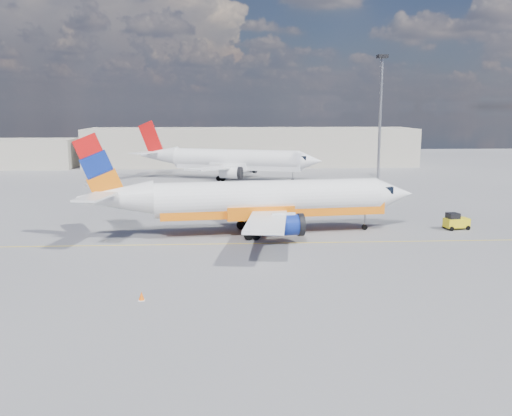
{
  "coord_description": "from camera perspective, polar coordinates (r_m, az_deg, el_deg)",
  "views": [
    {
      "loc": [
        -1.13,
        -48.61,
        12.57
      ],
      "look_at": [
        1.82,
        2.22,
        3.5
      ],
      "focal_mm": 40.0,
      "sensor_mm": 36.0,
      "label": 1
    }
  ],
  "objects": [
    {
      "name": "taxi_line",
      "position": [
        53.13,
        -2.02,
        -3.58
      ],
      "size": [
        70.0,
        0.15,
        0.01
      ],
      "primitive_type": "cube",
      "color": "yellow",
      "rests_on": "ground"
    },
    {
      "name": "ground",
      "position": [
        50.23,
        -1.94,
        -4.4
      ],
      "size": [
        240.0,
        240.0,
        0.0
      ],
      "primitive_type": "plane",
      "color": "slate",
      "rests_on": "ground"
    },
    {
      "name": "main_jet",
      "position": [
        56.46,
        0.17,
        0.79
      ],
      "size": [
        34.0,
        26.71,
        10.3
      ],
      "rotation": [
        0.0,
        0.0,
        0.12
      ],
      "color": "white",
      "rests_on": "ground"
    },
    {
      "name": "second_jet",
      "position": [
        99.48,
        -2.58,
        4.79
      ],
      "size": [
        33.43,
        25.37,
        10.16
      ],
      "rotation": [
        0.0,
        0.0,
        -0.33
      ],
      "color": "white",
      "rests_on": "ground"
    },
    {
      "name": "terminal_main",
      "position": [
        124.06,
        -0.49,
        6.14
      ],
      "size": [
        70.0,
        14.0,
        8.0
      ],
      "primitive_type": "cube",
      "color": "#ABA593",
      "rests_on": "ground"
    },
    {
      "name": "terminal_annex",
      "position": [
        128.7,
        -23.34,
        5.01
      ],
      "size": [
        26.0,
        10.0,
        6.0
      ],
      "primitive_type": "cube",
      "color": "#ABA593",
      "rests_on": "ground"
    },
    {
      "name": "traffic_cone",
      "position": [
        38.61,
        -11.38,
        -8.63
      ],
      "size": [
        0.44,
        0.44,
        0.62
      ],
      "color": "white",
      "rests_on": "ground"
    },
    {
      "name": "floodlight_mast",
      "position": [
        89.09,
        12.34,
        9.56
      ],
      "size": [
        1.47,
        1.47,
        20.17
      ],
      "color": "gray",
      "rests_on": "ground"
    },
    {
      "name": "gse_tug",
      "position": [
        62.64,
        19.35,
        -1.29
      ],
      "size": [
        2.63,
        1.87,
        1.74
      ],
      "rotation": [
        0.0,
        0.0,
        0.16
      ],
      "color": "black",
      "rests_on": "ground"
    }
  ]
}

